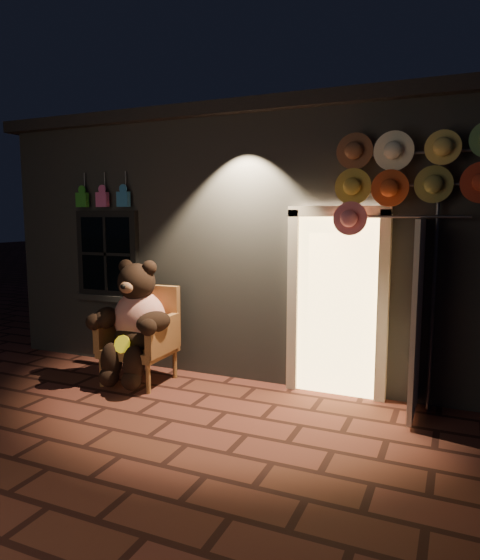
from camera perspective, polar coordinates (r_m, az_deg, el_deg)
The scene contains 5 objects.
ground at distance 5.35m, azimuth -7.85°, elevation -15.60°, with size 60.00×60.00×0.00m, color brown.
shop_building at distance 8.58m, azimuth 6.09°, elevation 5.02°, with size 7.30×5.95×3.51m.
wicker_armchair at distance 6.46m, azimuth -11.07°, elevation -6.08°, with size 0.84×0.76×1.19m.
teddy_bear at distance 6.29m, azimuth -11.89°, elevation -4.65°, with size 1.09×0.85×1.50m.
hat_rack at distance 5.50m, azimuth 18.66°, elevation 11.18°, with size 1.68×0.22×2.97m.
Camera 1 is at (2.61, -4.18, 2.08)m, focal length 32.00 mm.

